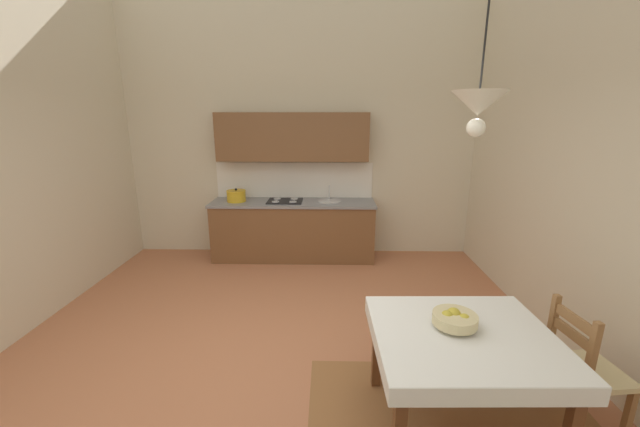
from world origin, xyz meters
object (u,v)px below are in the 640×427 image
kitchen_cabinetry (293,204)px  dining_table (462,350)px  pendant_lamp (478,105)px  fruit_bowl (455,319)px  dining_chair_window_side (583,370)px

kitchen_cabinetry → dining_table: kitchen_cabinetry is taller
kitchen_cabinetry → dining_table: bearing=-66.3°
kitchen_cabinetry → pendant_lamp: size_ratio=3.06×
kitchen_cabinetry → fruit_bowl: kitchen_cabinetry is taller
dining_chair_window_side → pendant_lamp: size_ratio=1.16×
kitchen_cabinetry → dining_table: size_ratio=2.02×
dining_table → pendant_lamp: (-0.05, 0.05, 1.60)m
kitchen_cabinetry → fruit_bowl: 3.51m
dining_table → dining_chair_window_side: dining_chair_window_side is taller
dining_chair_window_side → pendant_lamp: 2.00m
kitchen_cabinetry → dining_table: 3.60m
pendant_lamp → kitchen_cabinetry: bearing=113.3°
kitchen_cabinetry → dining_chair_window_side: kitchen_cabinetry is taller
dining_table → fruit_bowl: 0.21m
pendant_lamp → fruit_bowl: bearing=86.4°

